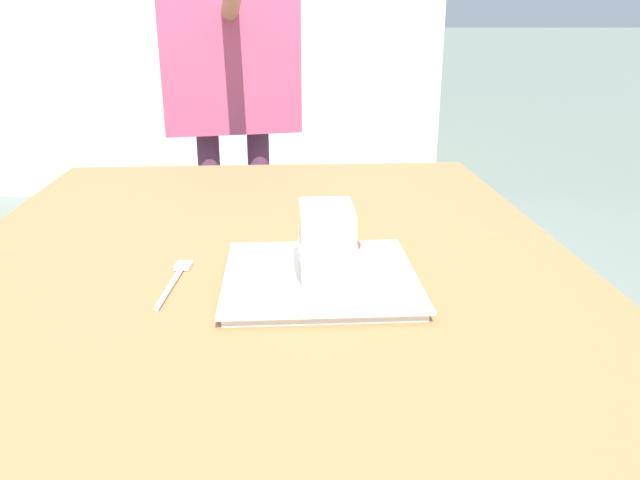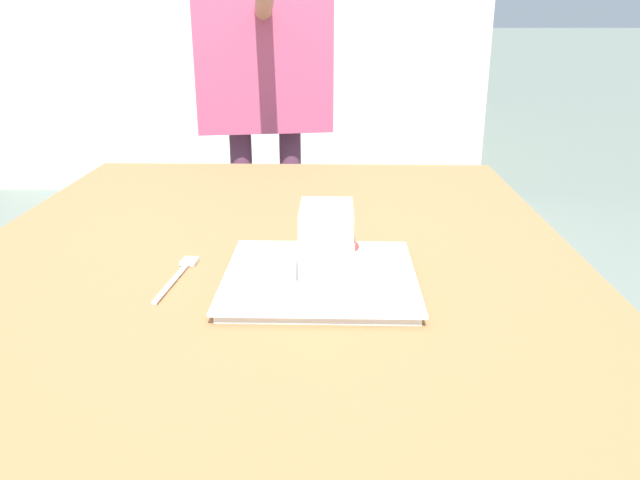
% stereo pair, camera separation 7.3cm
% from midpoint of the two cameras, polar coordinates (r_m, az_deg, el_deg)
% --- Properties ---
extents(patio_table, '(1.39, 1.03, 0.78)m').
position_cam_midpoint_polar(patio_table, '(1.07, -7.07, -6.67)').
color(patio_table, olive).
rests_on(patio_table, ground).
extents(dessert_plate, '(0.28, 0.28, 0.02)m').
position_cam_midpoint_polar(dessert_plate, '(0.92, -2.26, -3.52)').
color(dessert_plate, white).
rests_on(dessert_plate, patio_table).
extents(cake_slice, '(0.10, 0.09, 0.10)m').
position_cam_midpoint_polar(cake_slice, '(0.90, -1.70, -0.12)').
color(cake_slice, beige).
rests_on(cake_slice, dessert_plate).
extents(dessert_fork, '(0.17, 0.03, 0.01)m').
position_cam_midpoint_polar(dessert_fork, '(0.96, -15.22, -3.56)').
color(dessert_fork, silver).
rests_on(dessert_fork, patio_table).
extents(diner_person, '(0.58, 0.46, 1.57)m').
position_cam_midpoint_polar(diner_person, '(2.09, -9.31, 16.69)').
color(diner_person, '#5D3049').
rests_on(diner_person, ground).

